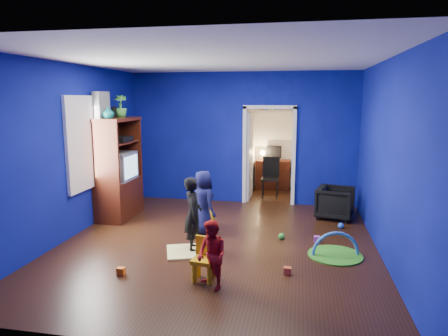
% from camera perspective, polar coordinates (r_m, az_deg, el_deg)
% --- Properties ---
extents(floor, '(5.00, 5.50, 0.01)m').
position_cam_1_polar(floor, '(6.55, -0.99, -10.85)').
color(floor, black).
rests_on(floor, ground).
extents(ceiling, '(5.00, 5.50, 0.01)m').
position_cam_1_polar(ceiling, '(6.16, -1.07, 15.29)').
color(ceiling, white).
rests_on(ceiling, wall_back).
extents(wall_back, '(5.00, 0.02, 2.90)m').
position_cam_1_polar(wall_back, '(8.88, 2.61, 4.25)').
color(wall_back, navy).
rests_on(wall_back, floor).
extents(wall_front, '(5.00, 0.02, 2.90)m').
position_cam_1_polar(wall_front, '(3.59, -10.06, -4.29)').
color(wall_front, navy).
rests_on(wall_front, floor).
extents(wall_left, '(0.02, 5.50, 2.90)m').
position_cam_1_polar(wall_left, '(7.13, -21.11, 2.21)').
color(wall_left, navy).
rests_on(wall_left, floor).
extents(wall_right, '(0.02, 5.50, 2.90)m').
position_cam_1_polar(wall_right, '(6.19, 22.27, 1.06)').
color(wall_right, navy).
rests_on(wall_right, floor).
extents(alcove, '(1.00, 1.75, 2.50)m').
position_cam_1_polar(alcove, '(9.71, 6.86, 3.48)').
color(alcove, silver).
rests_on(alcove, floor).
extents(armchair, '(0.82, 0.81, 0.62)m').
position_cam_1_polar(armchair, '(8.12, 15.61, -4.80)').
color(armchair, black).
rests_on(armchair, floor).
extents(child_black, '(0.38, 0.48, 1.15)m').
position_cam_1_polar(child_black, '(6.16, -4.44, -6.59)').
color(child_black, black).
rests_on(child_black, floor).
extents(child_navy, '(0.63, 0.64, 1.11)m').
position_cam_1_polar(child_navy, '(6.90, -2.99, -4.95)').
color(child_navy, '#0E1534').
rests_on(child_navy, floor).
extents(toddler_red, '(0.53, 0.53, 0.86)m').
position_cam_1_polar(toddler_red, '(5.00, -1.76, -12.34)').
color(toddler_red, '#B51329').
rests_on(toddler_red, floor).
extents(vase, '(0.27, 0.27, 0.22)m').
position_cam_1_polar(vase, '(7.68, -16.22, 7.63)').
color(vase, '#0C5264').
rests_on(vase, tv_armoire).
extents(potted_plant, '(0.32, 0.32, 0.44)m').
position_cam_1_polar(potted_plant, '(8.14, -14.59, 8.57)').
color(potted_plant, green).
rests_on(potted_plant, tv_armoire).
extents(tv_armoire, '(0.58, 1.14, 1.96)m').
position_cam_1_polar(tv_armoire, '(8.05, -14.89, -0.03)').
color(tv_armoire, '#40100A').
rests_on(tv_armoire, floor).
extents(crt_tv, '(0.46, 0.70, 0.54)m').
position_cam_1_polar(crt_tv, '(8.03, -14.64, 0.24)').
color(crt_tv, silver).
rests_on(crt_tv, tv_armoire).
extents(yellow_blanket, '(0.91, 0.82, 0.03)m').
position_cam_1_polar(yellow_blanket, '(6.26, -4.62, -11.77)').
color(yellow_blanket, '#F2E07A').
rests_on(yellow_blanket, floor).
extents(hopper_ball, '(0.37, 0.37, 0.37)m').
position_cam_1_polar(hopper_ball, '(7.25, -2.88, -7.25)').
color(hopper_ball, yellow).
rests_on(hopper_ball, floor).
extents(kid_chair, '(0.32, 0.32, 0.50)m').
position_cam_1_polar(kid_chair, '(5.28, -2.90, -13.23)').
color(kid_chair, yellow).
rests_on(kid_chair, floor).
extents(play_mat, '(0.80, 0.80, 0.02)m').
position_cam_1_polar(play_mat, '(6.33, 15.59, -11.89)').
color(play_mat, '#4BA525').
rests_on(play_mat, floor).
extents(toy_arch, '(0.72, 0.21, 0.72)m').
position_cam_1_polar(toy_arch, '(6.33, 15.60, -11.81)').
color(toy_arch, '#3F8CD8').
rests_on(toy_arch, floor).
extents(window_left, '(0.03, 0.95, 1.55)m').
position_cam_1_polar(window_left, '(7.41, -19.64, 3.34)').
color(window_left, white).
rests_on(window_left, wall_left).
extents(curtain, '(0.14, 0.42, 2.40)m').
position_cam_1_polar(curtain, '(7.87, -16.78, 1.64)').
color(curtain, slate).
rests_on(curtain, floor).
extents(doorway, '(1.16, 0.10, 2.10)m').
position_cam_1_polar(doorway, '(8.87, 6.43, 1.58)').
color(doorway, white).
rests_on(doorway, floor).
extents(study_desk, '(0.88, 0.44, 0.75)m').
position_cam_1_polar(study_desk, '(10.46, 7.00, -0.91)').
color(study_desk, '#3D140A').
rests_on(study_desk, floor).
extents(desk_monitor, '(0.40, 0.05, 0.32)m').
position_cam_1_polar(desk_monitor, '(10.49, 7.11, 2.30)').
color(desk_monitor, black).
rests_on(desk_monitor, study_desk).
extents(desk_lamp, '(0.14, 0.14, 0.14)m').
position_cam_1_polar(desk_lamp, '(10.46, 5.56, 2.19)').
color(desk_lamp, '#FFD88C').
rests_on(desk_lamp, study_desk).
extents(folding_chair, '(0.40, 0.40, 0.92)m').
position_cam_1_polar(folding_chair, '(9.51, 6.62, -1.47)').
color(folding_chair, black).
rests_on(folding_chair, floor).
extents(book_shelf, '(0.88, 0.24, 0.04)m').
position_cam_1_polar(book_shelf, '(10.40, 7.24, 8.15)').
color(book_shelf, white).
rests_on(book_shelf, study_desk).
extents(toy_0, '(0.10, 0.08, 0.10)m').
position_cam_1_polar(toy_0, '(5.57, 9.05, -14.30)').
color(toy_0, '#D94824').
rests_on(toy_0, floor).
extents(toy_1, '(0.11, 0.11, 0.11)m').
position_cam_1_polar(toy_1, '(7.60, 16.35, -7.88)').
color(toy_1, blue).
rests_on(toy_1, floor).
extents(toy_2, '(0.10, 0.08, 0.10)m').
position_cam_1_polar(toy_2, '(5.66, -14.50, -14.08)').
color(toy_2, '#FB620D').
rests_on(toy_2, floor).
extents(toy_3, '(0.11, 0.11, 0.11)m').
position_cam_1_polar(toy_3, '(6.83, 8.22, -9.60)').
color(toy_3, green).
rests_on(toy_3, floor).
extents(toy_4, '(0.10, 0.08, 0.10)m').
position_cam_1_polar(toy_4, '(6.81, 13.14, -9.87)').
color(toy_4, '#C74BC8').
rests_on(toy_4, floor).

